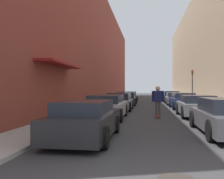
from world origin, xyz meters
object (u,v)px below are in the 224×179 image
object	(u,v)px
parked_car_left_0	(86,120)
parked_car_left_2	(119,102)
parked_car_left_1	(107,107)
parked_car_right_4	(171,97)
parked_car_right_1	(197,106)
parked_car_right_3	(175,99)
parked_car_left_4	(129,97)
traffic_light	(192,83)
parked_car_right_2	(183,101)
parked_car_right_5	(167,95)
parked_car_left_3	(126,99)
skateboarder	(158,98)

from	to	relation	value
parked_car_left_0	parked_car_left_2	bearing A→B (deg)	90.25
parked_car_left_1	parked_car_left_2	size ratio (longest dim) A/B	1.16
parked_car_right_4	parked_car_left_2	bearing A→B (deg)	-111.26
parked_car_right_1	parked_car_right_3	size ratio (longest dim) A/B	0.83
parked_car_left_4	traffic_light	bearing A→B (deg)	-31.16
parked_car_left_0	parked_car_right_3	distance (m)	18.78
parked_car_left_2	traffic_light	xyz separation A→B (m)	(6.62, 7.83, 1.58)
parked_car_right_2	parked_car_right_5	distance (m)	15.98
parked_car_left_4	parked_car_right_5	world-z (taller)	parked_car_left_4
parked_car_left_0	parked_car_left_4	xyz separation A→B (m)	(-0.10, 22.46, 0.01)
parked_car_left_4	parked_car_right_4	bearing A→B (deg)	10.19
parked_car_left_2	parked_car_right_3	xyz separation A→B (m)	(4.87, 7.56, -0.03)
parked_car_left_3	parked_car_right_3	world-z (taller)	parked_car_left_3
parked_car_right_2	parked_car_right_5	world-z (taller)	parked_car_right_2
parked_car_left_1	skateboarder	xyz separation A→B (m)	(2.76, 0.87, 0.45)
parked_car_left_2	parked_car_right_1	bearing A→B (deg)	-36.32
parked_car_left_0	parked_car_right_4	xyz separation A→B (m)	(4.92, 23.36, 0.02)
parked_car_right_3	parked_car_right_4	size ratio (longest dim) A/B	1.13
parked_car_left_2	parked_car_left_1	bearing A→B (deg)	-91.49
parked_car_right_3	parked_car_left_4	bearing A→B (deg)	138.78
parked_car_right_1	parked_car_right_4	bearing A→B (deg)	89.61
parked_car_right_3	parked_car_right_2	bearing A→B (deg)	-89.93
parked_car_left_0	parked_car_right_2	size ratio (longest dim) A/B	0.89
parked_car_left_3	traffic_light	xyz separation A→B (m)	(6.63, 1.93, 1.59)
parked_car_left_0	parked_car_right_4	world-z (taller)	parked_car_right_4
parked_car_right_2	parked_car_right_5	size ratio (longest dim) A/B	1.20
parked_car_left_2	parked_car_right_4	xyz separation A→B (m)	(4.97, 12.77, 0.00)
traffic_light	parked_car_left_1	bearing A→B (deg)	-117.50
parked_car_right_1	parked_car_left_0	bearing A→B (deg)	-124.43
parked_car_right_5	skateboarder	distance (m)	22.58
parked_car_left_1	parked_car_right_1	xyz separation A→B (m)	(4.99, 1.58, -0.02)
parked_car_left_0	parked_car_right_3	bearing A→B (deg)	75.12
parked_car_right_2	traffic_light	size ratio (longest dim) A/B	1.41
parked_car_right_4	parked_car_right_5	world-z (taller)	parked_car_right_4
parked_car_right_2	traffic_light	bearing A→B (deg)	72.73
skateboarder	parked_car_right_2	bearing A→B (deg)	70.87
parked_car_right_4	parked_car_right_1	bearing A→B (deg)	-90.39
traffic_light	skateboarder	bearing A→B (deg)	-108.27
parked_car_left_0	parked_car_left_1	bearing A→B (deg)	91.89
parked_car_right_4	parked_car_left_4	bearing A→B (deg)	-169.81
parked_car_left_1	skateboarder	bearing A→B (deg)	17.53
parked_car_left_2	parked_car_right_2	distance (m)	5.35
parked_car_left_3	parked_car_right_2	distance (m)	6.12
parked_car_right_3	parked_car_right_4	world-z (taller)	parked_car_right_4
parked_car_right_2	parked_car_left_4	bearing A→B (deg)	117.00
parked_car_left_0	parked_car_right_4	size ratio (longest dim) A/B	1.01
parked_car_right_1	parked_car_left_1	bearing A→B (deg)	-162.49
parked_car_left_0	skateboarder	world-z (taller)	skateboarder
parked_car_left_2	traffic_light	size ratio (longest dim) A/B	1.19
parked_car_left_4	parked_car_right_3	size ratio (longest dim) A/B	1.01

